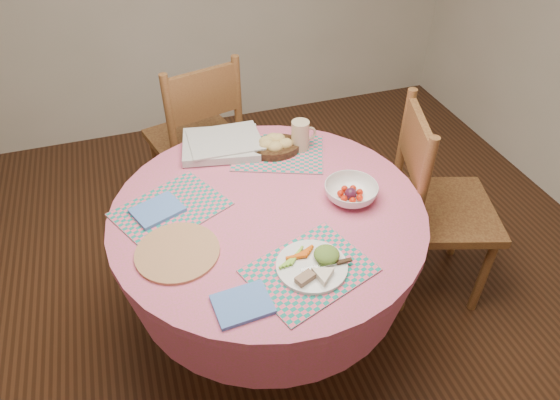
{
  "coord_description": "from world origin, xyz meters",
  "views": [
    {
      "loc": [
        -0.42,
        -1.42,
        2.03
      ],
      "look_at": [
        0.05,
        0.0,
        0.78
      ],
      "focal_mm": 32.0,
      "sensor_mm": 36.0,
      "label": 1
    }
  ],
  "objects_px": {
    "chair_back": "(198,136)",
    "dinner_plate": "(315,265)",
    "latte_mug": "(301,135)",
    "wicker_trivet": "(177,252)",
    "fruit_bowl": "(351,192)",
    "bread_bowl": "(275,144)",
    "chair_right": "(435,203)",
    "dining_table": "(269,244)"
  },
  "relations": [
    {
      "from": "latte_mug",
      "to": "fruit_bowl",
      "type": "bearing_deg",
      "value": -80.25
    },
    {
      "from": "dinner_plate",
      "to": "bread_bowl",
      "type": "distance_m",
      "value": 0.73
    },
    {
      "from": "fruit_bowl",
      "to": "dinner_plate",
      "type": "bearing_deg",
      "value": -131.46
    },
    {
      "from": "dining_table",
      "to": "latte_mug",
      "type": "bearing_deg",
      "value": 53.17
    },
    {
      "from": "fruit_bowl",
      "to": "dining_table",
      "type": "bearing_deg",
      "value": 172.13
    },
    {
      "from": "wicker_trivet",
      "to": "latte_mug",
      "type": "bearing_deg",
      "value": 37.15
    },
    {
      "from": "dinner_plate",
      "to": "latte_mug",
      "type": "height_order",
      "value": "latte_mug"
    },
    {
      "from": "wicker_trivet",
      "to": "dinner_plate",
      "type": "distance_m",
      "value": 0.49
    },
    {
      "from": "fruit_bowl",
      "to": "bread_bowl",
      "type": "bearing_deg",
      "value": 113.99
    },
    {
      "from": "fruit_bowl",
      "to": "latte_mug",
      "type": "bearing_deg",
      "value": 99.75
    },
    {
      "from": "chair_back",
      "to": "bread_bowl",
      "type": "height_order",
      "value": "chair_back"
    },
    {
      "from": "bread_bowl",
      "to": "chair_right",
      "type": "bearing_deg",
      "value": -25.76
    },
    {
      "from": "dinner_plate",
      "to": "fruit_bowl",
      "type": "height_order",
      "value": "fruit_bowl"
    },
    {
      "from": "wicker_trivet",
      "to": "bread_bowl",
      "type": "height_order",
      "value": "bread_bowl"
    },
    {
      "from": "wicker_trivet",
      "to": "bread_bowl",
      "type": "distance_m",
      "value": 0.72
    },
    {
      "from": "chair_right",
      "to": "dinner_plate",
      "type": "height_order",
      "value": "chair_right"
    },
    {
      "from": "dining_table",
      "to": "chair_back",
      "type": "bearing_deg",
      "value": 96.78
    },
    {
      "from": "dinner_plate",
      "to": "bread_bowl",
      "type": "height_order",
      "value": "bread_bowl"
    },
    {
      "from": "chair_right",
      "to": "bread_bowl",
      "type": "xyz_separation_m",
      "value": [
        -0.68,
        0.33,
        0.26
      ]
    },
    {
      "from": "chair_back",
      "to": "dinner_plate",
      "type": "height_order",
      "value": "chair_back"
    },
    {
      "from": "chair_back",
      "to": "latte_mug",
      "type": "distance_m",
      "value": 0.78
    },
    {
      "from": "bread_bowl",
      "to": "dining_table",
      "type": "bearing_deg",
      "value": -111.84
    },
    {
      "from": "fruit_bowl",
      "to": "chair_back",
      "type": "bearing_deg",
      "value": 113.78
    },
    {
      "from": "dining_table",
      "to": "dinner_plate",
      "type": "distance_m",
      "value": 0.42
    },
    {
      "from": "chair_right",
      "to": "bread_bowl",
      "type": "bearing_deg",
      "value": 81.86
    },
    {
      "from": "latte_mug",
      "to": "wicker_trivet",
      "type": "bearing_deg",
      "value": -142.85
    },
    {
      "from": "wicker_trivet",
      "to": "latte_mug",
      "type": "relative_size",
      "value": 2.21
    },
    {
      "from": "wicker_trivet",
      "to": "latte_mug",
      "type": "height_order",
      "value": "latte_mug"
    },
    {
      "from": "wicker_trivet",
      "to": "latte_mug",
      "type": "distance_m",
      "value": 0.8
    },
    {
      "from": "chair_right",
      "to": "chair_back",
      "type": "xyz_separation_m",
      "value": [
        -0.94,
        0.93,
        -0.01
      ]
    },
    {
      "from": "dinner_plate",
      "to": "fruit_bowl",
      "type": "bearing_deg",
      "value": 48.54
    },
    {
      "from": "wicker_trivet",
      "to": "chair_right",
      "type": "bearing_deg",
      "value": 8.22
    },
    {
      "from": "dinner_plate",
      "to": "fruit_bowl",
      "type": "xyz_separation_m",
      "value": [
        0.27,
        0.31,
        0.01
      ]
    },
    {
      "from": "chair_right",
      "to": "fruit_bowl",
      "type": "bearing_deg",
      "value": 117.56
    },
    {
      "from": "chair_back",
      "to": "wicker_trivet",
      "type": "distance_m",
      "value": 1.15
    },
    {
      "from": "wicker_trivet",
      "to": "latte_mug",
      "type": "xyz_separation_m",
      "value": [
        0.64,
        0.48,
        0.07
      ]
    },
    {
      "from": "fruit_bowl",
      "to": "wicker_trivet",
      "type": "bearing_deg",
      "value": -172.98
    },
    {
      "from": "chair_back",
      "to": "wicker_trivet",
      "type": "bearing_deg",
      "value": 62.23
    },
    {
      "from": "dinner_plate",
      "to": "latte_mug",
      "type": "distance_m",
      "value": 0.74
    },
    {
      "from": "chair_right",
      "to": "wicker_trivet",
      "type": "height_order",
      "value": "chair_right"
    },
    {
      "from": "bread_bowl",
      "to": "fruit_bowl",
      "type": "relative_size",
      "value": 1.04
    },
    {
      "from": "dining_table",
      "to": "wicker_trivet",
      "type": "xyz_separation_m",
      "value": [
        -0.38,
        -0.13,
        0.2
      ]
    }
  ]
}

